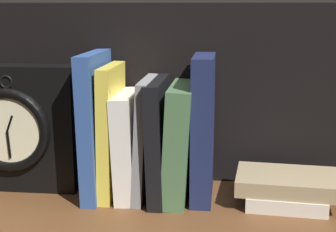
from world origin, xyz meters
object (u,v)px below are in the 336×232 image
(book_white_catcher, at_px, (129,144))
(book_stack_side, at_px, (287,188))
(book_black_skeptic, at_px, (159,139))
(framed_clock, at_px, (14,128))
(book_yellow_seinlanguage, at_px, (111,131))
(book_gray_chess, at_px, (145,138))
(book_blue_modern, at_px, (96,124))
(book_green_romantic, at_px, (179,142))
(book_navy_bierce, at_px, (203,128))

(book_white_catcher, relative_size, book_stack_side, 1.00)
(book_black_skeptic, relative_size, book_stack_side, 1.13)
(framed_clock, bearing_deg, book_yellow_seinlanguage, -0.40)
(book_white_catcher, distance_m, book_gray_chess, 0.03)
(book_white_catcher, bearing_deg, framed_clock, 179.66)
(book_black_skeptic, bearing_deg, book_blue_modern, 180.00)
(book_white_catcher, relative_size, book_green_romantic, 0.92)
(book_black_skeptic, xyz_separation_m, book_green_romantic, (0.04, 0.00, -0.00))
(book_green_romantic, relative_size, framed_clock, 0.87)
(book_blue_modern, bearing_deg, book_white_catcher, 0.00)
(book_gray_chess, distance_m, book_navy_bierce, 0.10)
(book_blue_modern, relative_size, book_stack_side, 1.38)
(book_yellow_seinlanguage, distance_m, book_gray_chess, 0.06)
(book_yellow_seinlanguage, bearing_deg, book_gray_chess, 0.00)
(book_yellow_seinlanguage, relative_size, book_white_catcher, 1.26)
(book_black_skeptic, relative_size, framed_clock, 0.91)
(book_white_catcher, xyz_separation_m, book_gray_chess, (0.03, 0.00, 0.01))
(book_blue_modern, height_order, book_navy_bierce, book_blue_modern)
(book_black_skeptic, height_order, framed_clock, framed_clock)
(book_white_catcher, height_order, book_green_romantic, book_green_romantic)
(framed_clock, bearing_deg, book_green_romantic, -0.24)
(book_blue_modern, height_order, book_black_skeptic, book_blue_modern)
(book_yellow_seinlanguage, relative_size, book_navy_bierce, 0.92)
(book_navy_bierce, xyz_separation_m, book_stack_side, (0.15, -0.01, -0.10))
(book_yellow_seinlanguage, bearing_deg, book_navy_bierce, 0.00)
(book_black_skeptic, distance_m, book_stack_side, 0.24)
(book_yellow_seinlanguage, height_order, book_gray_chess, book_yellow_seinlanguage)
(book_green_romantic, height_order, framed_clock, framed_clock)
(book_green_romantic, relative_size, book_stack_side, 1.08)
(book_yellow_seinlanguage, height_order, book_white_catcher, book_yellow_seinlanguage)
(book_yellow_seinlanguage, distance_m, book_green_romantic, 0.12)
(framed_clock, bearing_deg, book_white_catcher, -0.34)
(book_blue_modern, height_order, book_gray_chess, book_blue_modern)
(book_blue_modern, relative_size, book_white_catcher, 1.38)
(book_blue_modern, distance_m, book_navy_bierce, 0.19)
(book_navy_bierce, bearing_deg, book_white_catcher, 180.00)
(book_navy_bierce, height_order, book_stack_side, book_navy_bierce)
(book_green_romantic, bearing_deg, book_black_skeptic, 180.00)
(book_gray_chess, distance_m, book_stack_side, 0.26)
(book_blue_modern, bearing_deg, book_stack_side, -2.35)
(book_gray_chess, xyz_separation_m, book_black_skeptic, (0.02, 0.00, -0.00))
(book_green_romantic, distance_m, book_navy_bierce, 0.05)
(book_white_catcher, xyz_separation_m, book_stack_side, (0.28, -0.01, -0.06))
(book_white_catcher, height_order, framed_clock, framed_clock)
(book_yellow_seinlanguage, height_order, book_navy_bierce, book_navy_bierce)
(book_black_skeptic, relative_size, book_green_romantic, 1.04)
(book_white_catcher, xyz_separation_m, book_navy_bierce, (0.13, 0.00, 0.03))
(book_white_catcher, height_order, book_navy_bierce, book_navy_bierce)
(book_black_skeptic, bearing_deg, framed_clock, 179.73)
(book_gray_chess, height_order, book_stack_side, book_gray_chess)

